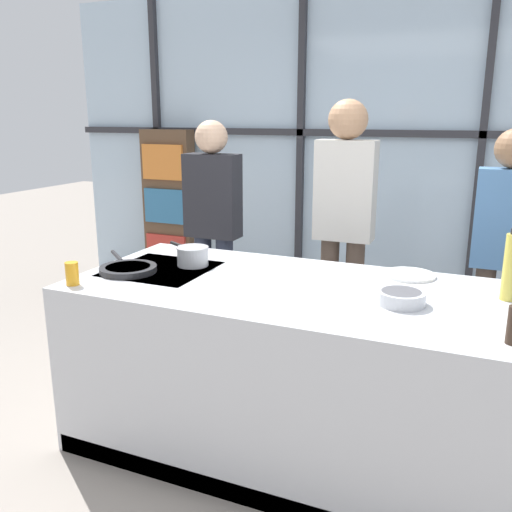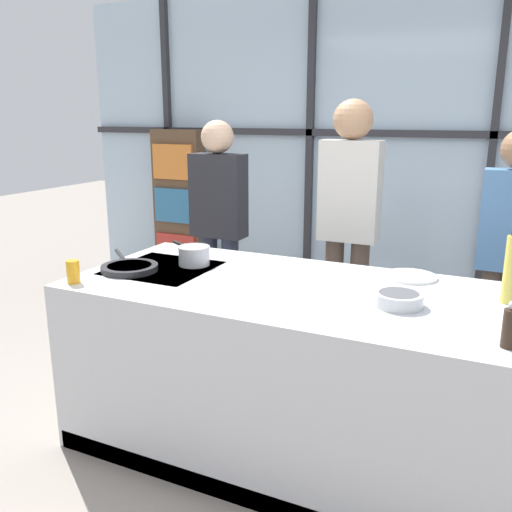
# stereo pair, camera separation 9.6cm
# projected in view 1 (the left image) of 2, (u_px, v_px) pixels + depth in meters

# --- Properties ---
(ground_plane) EXTENTS (18.00, 18.00, 0.00)m
(ground_plane) POSITION_uv_depth(u_px,v_px,m) (287.00, 444.00, 2.87)
(ground_plane) COLOR gray
(back_window_wall) EXTENTS (6.40, 0.10, 2.80)m
(back_window_wall) POSITION_uv_depth(u_px,v_px,m) (386.00, 149.00, 4.70)
(back_window_wall) COLOR silver
(back_window_wall) RESTS_ON ground_plane
(bookshelf) EXTENTS (0.54, 0.19, 1.55)m
(bookshelf) POSITION_uv_depth(u_px,v_px,m) (169.00, 208.00, 5.50)
(bookshelf) COLOR brown
(bookshelf) RESTS_ON ground_plane
(demo_island) EXTENTS (2.15, 1.03, 0.89)m
(demo_island) POSITION_uv_depth(u_px,v_px,m) (288.00, 368.00, 2.76)
(demo_island) COLOR silver
(demo_island) RESTS_ON ground_plane
(spectator_far_left) EXTENTS (0.40, 0.23, 1.66)m
(spectator_far_left) POSITION_uv_depth(u_px,v_px,m) (213.00, 219.00, 3.93)
(spectator_far_left) COLOR #232838
(spectator_far_left) RESTS_ON ground_plane
(spectator_center_left) EXTENTS (0.38, 0.25, 1.79)m
(spectator_center_left) POSITION_uv_depth(u_px,v_px,m) (344.00, 215.00, 3.53)
(spectator_center_left) COLOR #47382D
(spectator_center_left) RESTS_ON ground_plane
(spectator_center_right) EXTENTS (0.36, 0.23, 1.62)m
(spectator_center_right) POSITION_uv_depth(u_px,v_px,m) (504.00, 245.00, 3.19)
(spectator_center_right) COLOR #47382D
(spectator_center_right) RESTS_ON ground_plane
(frying_pan) EXTENTS (0.45, 0.41, 0.04)m
(frying_pan) POSITION_uv_depth(u_px,v_px,m) (128.00, 268.00, 2.86)
(frying_pan) COLOR #232326
(frying_pan) RESTS_ON demo_island
(saucepan) EXTENTS (0.30, 0.21, 0.11)m
(saucepan) POSITION_uv_depth(u_px,v_px,m) (192.00, 255.00, 2.98)
(saucepan) COLOR silver
(saucepan) RESTS_ON demo_island
(white_plate) EXTENTS (0.27, 0.27, 0.01)m
(white_plate) POSITION_uv_depth(u_px,v_px,m) (409.00, 275.00, 2.79)
(white_plate) COLOR white
(white_plate) RESTS_ON demo_island
(mixing_bowl) EXTENTS (0.21, 0.21, 0.06)m
(mixing_bowl) POSITION_uv_depth(u_px,v_px,m) (401.00, 297.00, 2.37)
(mixing_bowl) COLOR silver
(mixing_bowl) RESTS_ON demo_island
(oil_bottle) EXTENTS (0.07, 0.07, 0.33)m
(oil_bottle) POSITION_uv_depth(u_px,v_px,m) (511.00, 267.00, 2.40)
(oil_bottle) COLOR #E0CC4C
(oil_bottle) RESTS_ON demo_island
(juice_glass_near) EXTENTS (0.06, 0.06, 0.11)m
(juice_glass_near) POSITION_uv_depth(u_px,v_px,m) (72.00, 274.00, 2.63)
(juice_glass_near) COLOR orange
(juice_glass_near) RESTS_ON demo_island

